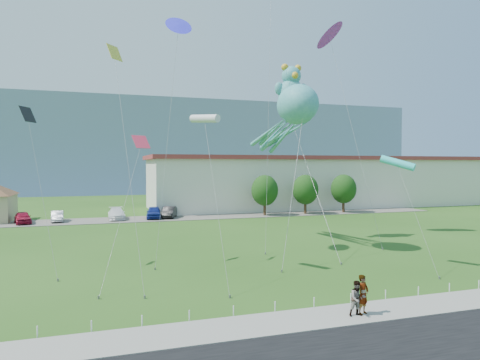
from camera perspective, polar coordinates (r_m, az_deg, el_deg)
name	(u,v)px	position (r m, az deg, el deg)	size (l,w,h in m)	color
ground	(320,298)	(23.01, 10.59, -15.15)	(160.00, 160.00, 0.00)	#264D15
sidewalk	(349,315)	(20.74, 14.35, -16.98)	(80.00, 2.50, 0.10)	gray
parking_strip	(190,217)	(55.76, -6.74, -4.96)	(70.00, 6.00, 0.06)	#59544C
hill_ridge	(139,147)	(139.87, -13.38, 4.29)	(160.00, 50.00, 25.00)	gray
warehouse	(333,181)	(73.14, 12.26, -0.12)	(61.00, 15.00, 8.20)	beige
rope_fence	(333,300)	(21.86, 12.26, -15.41)	(26.05, 0.05, 0.50)	white
tree_near	(265,190)	(57.24, 3.32, -1.40)	(3.60, 3.60, 5.47)	#3F2B19
tree_mid	(305,190)	(59.65, 8.71, -1.28)	(3.60, 3.60, 5.47)	#3F2B19
tree_far	(344,189)	(62.54, 13.64, -1.16)	(3.60, 3.60, 5.47)	#3F2B19
pedestrian_left	(363,294)	(20.56, 16.09, -14.45)	(0.64, 0.42, 1.76)	gray
pedestrian_right	(358,298)	(20.25, 15.41, -14.98)	(0.76, 0.59, 1.57)	gray
parked_car_red	(23,217)	(55.30, -26.98, -4.48)	(1.62, 4.02, 1.37)	#A31430
parked_car_silver	(57,216)	(55.47, -23.17, -4.46)	(1.33, 3.80, 1.25)	#AFAFB6
parked_car_white	(117,214)	(55.35, -16.14, -4.32)	(1.94, 4.78, 1.39)	white
parked_car_blue	(154,212)	(55.21, -11.41, -4.24)	(1.79, 4.44, 1.51)	navy
parked_car_black	(169,212)	(55.62, -9.40, -4.24)	(1.48, 4.24, 1.40)	black
octopus_kite	(290,116)	(35.04, 6.71, 8.41)	(5.31, 13.14, 13.02)	teal
teddy_bear_kite	(291,91)	(39.35, 6.86, 11.70)	(3.17, 11.05, 15.80)	teal
small_kite_cyan	(398,164)	(30.00, 20.30, 2.05)	(0.78, 4.49, 7.35)	#2CC9CA
small_kite_black	(31,131)	(30.40, -26.14, 5.94)	(2.70, 4.35, 10.46)	black
small_kite_purple	(331,40)	(43.44, 11.99, 17.80)	(1.80, 8.51, 19.82)	#B32EBA
small_kite_pink	(137,155)	(29.12, -13.51, 3.28)	(3.45, 8.00, 8.79)	#E73350
small_kite_blue	(178,30)	(33.61, -8.29, 19.16)	(3.22, 4.70, 17.79)	#2725D5
small_kite_yellow	(118,78)	(29.05, -16.00, 12.91)	(1.86, 8.28, 14.59)	yellow
small_kite_white	(205,120)	(26.92, -4.70, 8.01)	(0.50, 6.63, 10.11)	silver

